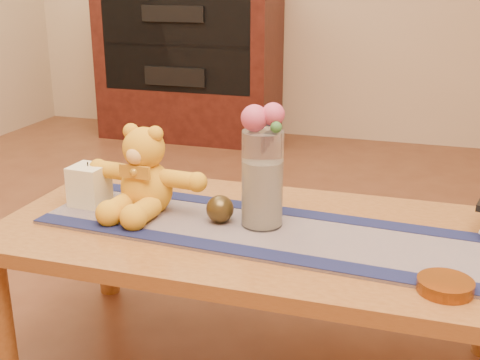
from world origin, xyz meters
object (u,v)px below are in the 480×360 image
(teddy_bear, at_px, (146,170))
(glass_vase, at_px, (262,179))
(pillar_candle, at_px, (89,185))
(bronze_ball, at_px, (220,209))
(amber_dish, at_px, (445,286))

(teddy_bear, relative_size, glass_vase, 1.34)
(pillar_candle, xyz_separation_m, bronze_ball, (0.41, -0.02, -0.02))
(glass_vase, distance_m, bronze_ball, 0.15)
(teddy_bear, bearing_deg, bronze_ball, -1.52)
(teddy_bear, xyz_separation_m, bronze_ball, (0.23, -0.03, -0.08))
(glass_vase, distance_m, amber_dish, 0.54)
(bronze_ball, bearing_deg, amber_dish, -19.43)
(glass_vase, height_order, bronze_ball, glass_vase)
(teddy_bear, distance_m, bronze_ball, 0.24)
(bronze_ball, distance_m, amber_dish, 0.62)
(glass_vase, relative_size, amber_dish, 2.14)
(pillar_candle, relative_size, glass_vase, 0.45)
(pillar_candle, distance_m, glass_vase, 0.53)
(teddy_bear, relative_size, amber_dish, 2.87)
(pillar_candle, bearing_deg, amber_dish, -12.68)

